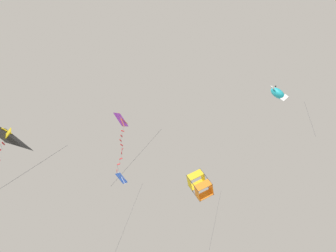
% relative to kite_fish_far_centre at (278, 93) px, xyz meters
% --- Properties ---
extents(kite_fish_far_centre, '(1.66, 1.60, 5.75)m').
position_rel_kite_fish_far_centre_xyz_m(kite_fish_far_centre, '(0.00, 0.00, 0.00)').
color(kite_fish_far_centre, '#1EB2C6').
extents(kite_diamond_near_right, '(1.71, 1.72, 7.82)m').
position_rel_kite_fish_far_centre_xyz_m(kite_diamond_near_right, '(12.25, -0.19, -0.23)').
color(kite_diamond_near_right, blue).
extents(kite_delta_upper_right, '(2.73, 3.73, 7.85)m').
position_rel_kite_fish_far_centre_xyz_m(kite_delta_upper_right, '(9.78, 9.71, -5.71)').
color(kite_delta_upper_right, black).
extents(kite_box_highest, '(2.85, 2.24, 8.16)m').
position_rel_kite_fish_far_centre_xyz_m(kite_box_highest, '(10.13, -7.40, 3.00)').
color(kite_box_highest, yellow).
extents(kite_diamond_near_left, '(2.05, 2.92, 7.20)m').
position_rel_kite_fish_far_centre_xyz_m(kite_diamond_near_left, '(7.40, 5.12, -2.26)').
color(kite_diamond_near_left, purple).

